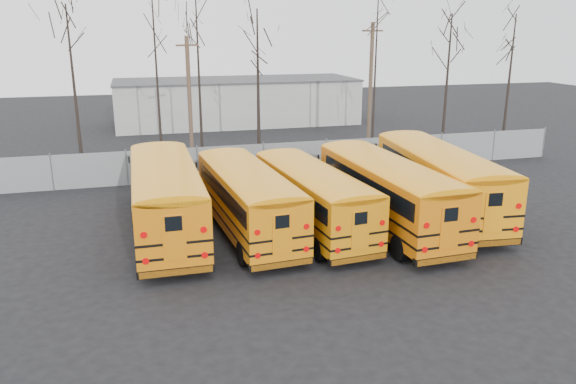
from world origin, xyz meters
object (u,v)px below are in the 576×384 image
object	(u,v)px
bus_e	(437,175)
utility_pole_right	(370,84)
bus_a	(165,192)
bus_c	(311,193)
bus_d	(385,187)
utility_pole_left	(190,103)
bus_b	(246,194)

from	to	relation	value
bus_e	utility_pole_right	size ratio (longest dim) A/B	1.33
bus_a	bus_e	world-z (taller)	bus_e
bus_c	utility_pole_right	bearing A→B (deg)	53.83
bus_d	bus_e	distance (m)	3.41
utility_pole_left	utility_pole_right	bearing A→B (deg)	-8.52
utility_pole_left	bus_b	bearing A→B (deg)	-109.52
bus_c	utility_pole_right	world-z (taller)	utility_pole_right
bus_b	bus_c	world-z (taller)	bus_b
bus_d	bus_c	bearing A→B (deg)	167.98
bus_c	bus_d	xyz separation A→B (m)	(3.28, -0.54, 0.16)
bus_a	utility_pole_left	distance (m)	11.90
bus_b	utility_pole_left	world-z (taller)	utility_pole_left
bus_e	bus_b	bearing A→B (deg)	-173.35
bus_c	bus_e	size ratio (longest dim) A/B	0.88
bus_a	bus_b	xyz separation A→B (m)	(3.39, -0.72, -0.16)
bus_c	utility_pole_left	xyz separation A→B (m)	(-3.89, 12.52, 2.51)
bus_e	utility_pole_left	size ratio (longest dim) A/B	1.47
utility_pole_right	bus_a	bearing A→B (deg)	-137.01
bus_b	utility_pole_right	bearing A→B (deg)	47.54
bus_a	bus_b	size ratio (longest dim) A/B	1.08
bus_d	utility_pole_right	bearing A→B (deg)	66.36
utility_pole_right	bus_e	bearing A→B (deg)	-102.60
bus_a	bus_c	xyz separation A→B (m)	(6.22, -1.09, -0.21)
bus_a	bus_c	size ratio (longest dim) A/B	1.11
bus_c	bus_b	bearing A→B (deg)	167.18
bus_c	utility_pole_right	xyz separation A→B (m)	(9.82, 16.46, 2.95)
bus_b	utility_pole_right	world-z (taller)	utility_pole_right
bus_e	bus_c	bearing A→B (deg)	-169.55
bus_e	bus_a	bearing A→B (deg)	-176.93
bus_d	utility_pole_left	size ratio (longest dim) A/B	1.40
bus_a	bus_c	distance (m)	6.31
bus_d	utility_pole_left	world-z (taller)	utility_pole_left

